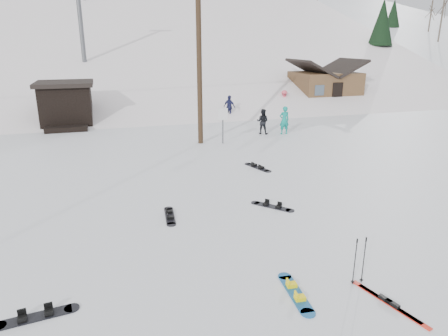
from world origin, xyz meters
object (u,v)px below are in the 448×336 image
object	(u,v)px
cabin	(324,87)
hero_snowboard	(295,293)
utility_pole	(199,51)
hero_skis	(389,303)

from	to	relation	value
cabin	hero_snowboard	xyz separation A→B (m)	(-14.13, -23.45, -1.45)
utility_pole	cabin	world-z (taller)	utility_pole
cabin	hero_skis	xyz separation A→B (m)	(-12.46, -24.30, -1.46)
hero_snowboard	hero_skis	bearing A→B (deg)	-112.46
cabin	hero_snowboard	bearing A→B (deg)	-121.08
hero_skis	hero_snowboard	bearing A→B (deg)	138.52
cabin	hero_skis	distance (m)	27.35
utility_pole	cabin	size ratio (longest dim) A/B	1.67
hero_snowboard	utility_pole	bearing A→B (deg)	-0.38
hero_skis	cabin	bearing A→B (deg)	48.27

